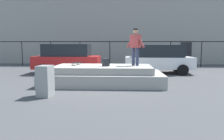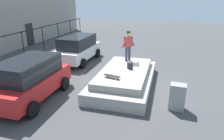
# 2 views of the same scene
# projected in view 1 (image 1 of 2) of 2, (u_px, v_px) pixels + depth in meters

# --- Properties ---
(ground_plane) EXTENTS (60.00, 60.00, 0.00)m
(ground_plane) POSITION_uv_depth(u_px,v_px,m) (99.00, 85.00, 9.89)
(ground_plane) COLOR #424244
(concrete_ledge) EXTENTS (5.33, 2.71, 0.84)m
(concrete_ledge) POSITION_uv_depth(u_px,v_px,m) (103.00, 76.00, 10.03)
(concrete_ledge) COLOR #9E9B93
(concrete_ledge) RESTS_ON ground_plane
(skateboarder) EXTENTS (0.82, 0.67, 1.67)m
(skateboarder) POSITION_uv_depth(u_px,v_px,m) (135.00, 44.00, 9.92)
(skateboarder) COLOR #2D334C
(skateboarder) RESTS_ON concrete_ledge
(skateboard) EXTENTS (0.38, 0.80, 0.12)m
(skateboard) POSITION_uv_depth(u_px,v_px,m) (77.00, 63.00, 10.34)
(skateboard) COLOR black
(skateboard) RESTS_ON concrete_ledge
(backpack) EXTENTS (0.34, 0.32, 0.34)m
(backpack) POSITION_uv_depth(u_px,v_px,m) (106.00, 62.00, 9.71)
(backpack) COLOR black
(backpack) RESTS_ON concrete_ledge
(car_red_hatchback_near) EXTENTS (4.01, 2.12, 1.83)m
(car_red_hatchback_near) POSITION_uv_depth(u_px,v_px,m) (67.00, 58.00, 13.69)
(car_red_hatchback_near) COLOR #B21E1E
(car_red_hatchback_near) RESTS_ON ground_plane
(car_white_hatchback_mid) EXTENTS (4.20, 2.19, 1.78)m
(car_white_hatchback_mid) POSITION_uv_depth(u_px,v_px,m) (159.00, 58.00, 13.75)
(car_white_hatchback_mid) COLOR white
(car_white_hatchback_mid) RESTS_ON ground_plane
(utility_box) EXTENTS (0.48, 0.63, 1.08)m
(utility_box) POSITION_uv_depth(u_px,v_px,m) (45.00, 81.00, 7.61)
(utility_box) COLOR gray
(utility_box) RESTS_ON ground_plane
(fence_row) EXTENTS (24.06, 0.06, 2.06)m
(fence_row) POSITION_uv_depth(u_px,v_px,m) (110.00, 49.00, 17.53)
(fence_row) COLOR black
(fence_row) RESTS_ON ground_plane
(warehouse_building) EXTENTS (34.43, 8.18, 6.50)m
(warehouse_building) POSITION_uv_depth(u_px,v_px,m) (114.00, 31.00, 23.86)
(warehouse_building) COLOR gray
(warehouse_building) RESTS_ON ground_plane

